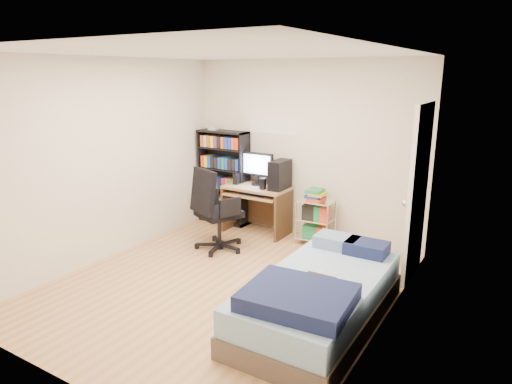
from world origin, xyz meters
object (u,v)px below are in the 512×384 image
Objects in this scene: computer_desk at (264,191)px; office_chair at (216,224)px; media_shelf at (223,176)px; bed at (319,298)px.

office_chair is (-0.20, -0.92, -0.28)m from computer_desk.
media_shelf reaches higher than bed.
office_chair is at bearing -59.85° from media_shelf.
computer_desk is 0.58× the size of bed.
media_shelf reaches higher than office_chair.
office_chair is (0.59, -1.02, -0.39)m from media_shelf.
bed is (1.93, -1.01, -0.10)m from office_chair.
bed is (2.52, -2.03, -0.49)m from media_shelf.
computer_desk is 1.05× the size of office_chair.
office_chair reaches higher than bed.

